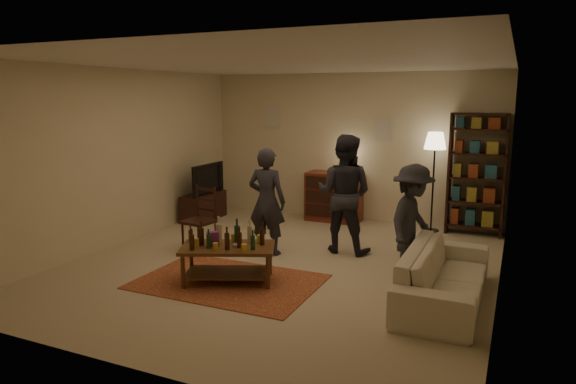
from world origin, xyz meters
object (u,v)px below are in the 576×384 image
Objects in this scene: dresser at (334,196)px; person_left at (267,201)px; dining_chair at (202,217)px; bookshelf at (476,173)px; tv_stand at (204,199)px; floor_lamp at (435,148)px; person_by_sofa at (412,222)px; sofa at (444,275)px; coffee_table at (227,250)px; person_right at (344,194)px.

person_left reaches higher than dresser.
bookshelf reaches higher than dining_chair.
bookshelf is at bearing 43.33° from dining_chair.
tv_stand is 0.62× the size of floor_lamp.
dining_chair is at bearing 12.96° from person_left.
person_left is 2.12m from person_by_sofa.
person_left reaches higher than tv_stand.
dresser is 0.65× the size of sofa.
person_right is at bearing 63.91° from coffee_table.
dining_chair reaches higher than sofa.
bookshelf reaches higher than person_by_sofa.
person_right is at bearing -120.82° from floor_lamp.
person_left reaches higher than coffee_table.
coffee_table is 1.46m from dining_chair.
dresser is at bearing -178.43° from bookshelf.
dining_chair is 0.56× the size of person_right.
person_by_sofa is at bearing -20.60° from tv_stand.
bookshelf reaches higher than floor_lamp.
dining_chair is at bearing 81.47° from sofa.
tv_stand is at bearing 79.68° from person_by_sofa.
dining_chair is at bearing -57.23° from tv_stand.
dresser is at bearing 177.95° from floor_lamp.
person_right is 1.20× the size of person_by_sofa.
tv_stand is at bearing 129.95° from dining_chair.
dining_chair is at bearing 135.95° from coffee_table.
person_right is (0.90, 1.83, 0.46)m from coffee_table.
person_right is at bearing -132.60° from bookshelf.
tv_stand is at bearing -157.93° from dresser.
floor_lamp reaches higher than dining_chair.
floor_lamp is (-0.67, -0.13, 0.40)m from bookshelf.
dresser is (0.14, 3.59, 0.07)m from coffee_table.
person_by_sofa is at bearing -52.56° from dresser.
coffee_table is 2.57m from sofa.
dining_chair is 3.99m from floor_lamp.
person_by_sofa is (1.13, -0.72, -0.14)m from person_right.
sofa is (4.64, -2.20, -0.08)m from tv_stand.
person_right reaches higher than person_by_sofa.
bookshelf is 2.61m from person_by_sofa.
dresser reaches higher than sofa.
person_by_sofa reaches higher than sofa.
floor_lamp is 0.97× the size of person_right.
person_right reaches higher than floor_lamp.
person_left reaches higher than sofa.
coffee_table is 3.59m from dresser.
coffee_table is 3.41m from tv_stand.
coffee_table is 1.31× the size of dining_chair.
person_right is 1.35m from person_by_sofa.
sofa is at bearing 161.38° from person_left.
bookshelf is at bearing 11.80° from tv_stand.
bookshelf is 3.26m from sofa.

